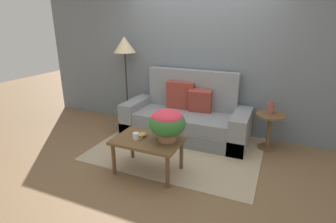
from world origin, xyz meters
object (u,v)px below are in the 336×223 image
object	(u,v)px
snack_bowl	(142,134)
potted_plant	(167,123)
coffee_table	(148,144)
coffee_mug	(136,136)
floor_lamp	(125,51)
couch	(186,118)
side_table	(270,125)
table_vase	(271,108)

from	to	relation	value
snack_bowl	potted_plant	bearing A→B (deg)	4.99
coffee_table	coffee_mug	size ratio (longest dim) A/B	6.97
floor_lamp	potted_plant	distance (m)	2.13
floor_lamp	couch	bearing A→B (deg)	-8.10
couch	snack_bowl	bearing A→B (deg)	-97.49
side_table	potted_plant	xyz separation A→B (m)	(-1.15, -1.27, 0.31)
coffee_table	coffee_mug	distance (m)	0.18
floor_lamp	table_vase	distance (m)	2.70
couch	floor_lamp	world-z (taller)	floor_lamp
couch	potted_plant	distance (m)	1.29
couch	coffee_table	world-z (taller)	couch
potted_plant	snack_bowl	world-z (taller)	potted_plant
potted_plant	coffee_mug	size ratio (longest dim) A/B	3.71
side_table	coffee_mug	bearing A→B (deg)	-137.40
side_table	coffee_mug	xyz separation A→B (m)	(-1.53, -1.41, 0.12)
floor_lamp	coffee_table	bearing A→B (deg)	-50.39
couch	potted_plant	world-z (taller)	couch
couch	snack_bowl	world-z (taller)	couch
couch	floor_lamp	size ratio (longest dim) A/B	1.28
coffee_table	coffee_mug	world-z (taller)	coffee_mug
coffee_mug	table_vase	distance (m)	2.08
coffee_mug	snack_bowl	xyz separation A→B (m)	(0.03, 0.10, -0.01)
potted_plant	coffee_mug	world-z (taller)	potted_plant
floor_lamp	coffee_mug	xyz separation A→B (m)	(1.09, -1.53, -0.88)
floor_lamp	potted_plant	size ratio (longest dim) A/B	3.56
floor_lamp	potted_plant	xyz separation A→B (m)	(1.46, -1.40, -0.68)
side_table	table_vase	bearing A→B (deg)	144.85
side_table	snack_bowl	distance (m)	1.99
coffee_table	table_vase	distance (m)	1.95
coffee_table	floor_lamp	size ratio (longest dim) A/B	0.53
coffee_table	coffee_mug	xyz separation A→B (m)	(-0.13, -0.06, 0.11)
side_table	floor_lamp	world-z (taller)	floor_lamp
coffee_table	snack_bowl	distance (m)	0.14
snack_bowl	coffee_mug	bearing A→B (deg)	-106.73
side_table	potted_plant	distance (m)	1.75
snack_bowl	table_vase	size ratio (longest dim) A/B	0.53
side_table	floor_lamp	distance (m)	2.80
snack_bowl	table_vase	distance (m)	1.99
coffee_table	snack_bowl	world-z (taller)	snack_bowl
floor_lamp	potted_plant	world-z (taller)	floor_lamp
potted_plant	table_vase	bearing A→B (deg)	48.54
couch	side_table	size ratio (longest dim) A/B	3.68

